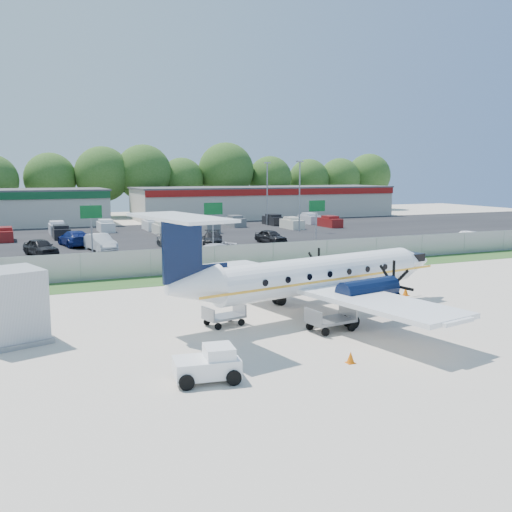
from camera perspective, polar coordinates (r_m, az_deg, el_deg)
name	(u,v)px	position (r m, az deg, el deg)	size (l,w,h in m)	color
ground	(299,312)	(31.73, 4.34, -5.56)	(170.00, 170.00, 0.00)	beige
grass_verge	(224,276)	(42.48, -3.23, -1.98)	(170.00, 4.00, 0.02)	#2D561E
access_road	(196,262)	(49.01, -6.07, -0.62)	(170.00, 8.00, 0.02)	black
parking_lot	(142,237)	(69.17, -11.30, 1.88)	(170.00, 32.00, 0.02)	black
perimeter_fence	(215,259)	(44.17, -4.14, -0.28)	(120.00, 0.06, 1.99)	gray
building_east	(265,202)	(98.06, 0.91, 5.44)	(44.40, 12.40, 5.24)	beige
sign_left	(91,220)	(50.70, -16.15, 3.49)	(1.80, 0.26, 5.00)	gray
sign_mid	(213,216)	(53.22, -4.30, 4.01)	(1.80, 0.26, 5.00)	gray
sign_right	(317,213)	(57.77, 6.08, 4.33)	(1.80, 0.26, 5.00)	gray
light_pole_ne	(300,191)	(73.79, 4.38, 6.48)	(0.90, 0.35, 9.09)	gray
light_pole_se	(267,189)	(82.76, 1.12, 6.70)	(0.90, 0.35, 9.09)	gray
tree_line	(100,217)	(102.53, -15.36, 3.80)	(112.00, 6.00, 14.00)	#2C5318
aircraft	(314,275)	(30.56, 5.85, -1.90)	(18.65, 18.28, 5.69)	white
pushback_tug	(209,364)	(21.45, -4.69, -10.73)	(2.55, 1.99, 1.28)	white
baggage_cart_near	(331,320)	(28.01, 7.48, -6.33)	(2.42, 1.63, 1.19)	gray
baggage_cart_far	(224,316)	(28.78, -3.21, -6.02)	(2.17, 1.56, 1.03)	gray
service_container	(8,308)	(28.06, -23.57, -4.83)	(3.76, 3.76, 3.34)	#B6B9BE
cone_nose	(406,291)	(36.84, 14.73, -3.45)	(0.38, 0.38, 0.55)	#E46207
cone_port_wing	(351,358)	(23.62, 9.44, -9.99)	(0.34, 0.34, 0.49)	#E46207
cone_starboard_wing	(229,269)	(43.90, -2.73, -1.27)	(0.43, 0.43, 0.60)	#E46207
road_car_mid	(211,260)	(50.17, -4.51, -0.41)	(1.97, 4.84, 1.40)	silver
road_car_east	(472,246)	(64.07, 20.77, 0.98)	(1.62, 4.65, 1.53)	silver
parked_car_a	(41,256)	(56.29, -20.68, 0.03)	(1.85, 4.59, 1.57)	black
parked_car_b	(100,251)	(58.02, -15.32, 0.51)	(1.77, 5.07, 1.67)	silver
parked_car_c	(173,247)	(59.02, -8.30, 0.85)	(1.85, 4.54, 1.32)	#595B5E
parked_car_d	(213,245)	(60.38, -4.36, 1.08)	(2.04, 5.03, 1.46)	black
parked_car_e	(271,243)	(61.89, 1.48, 1.28)	(1.74, 4.33, 1.47)	black
parked_car_f	(75,246)	(62.32, -17.68, 0.94)	(2.32, 5.72, 1.66)	navy
parked_car_g	(188,239)	(66.28, -6.77, 1.70)	(2.67, 5.80, 1.61)	silver
far_parking_rows	(134,233)	(74.04, -12.12, 2.26)	(56.00, 10.00, 1.60)	gray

